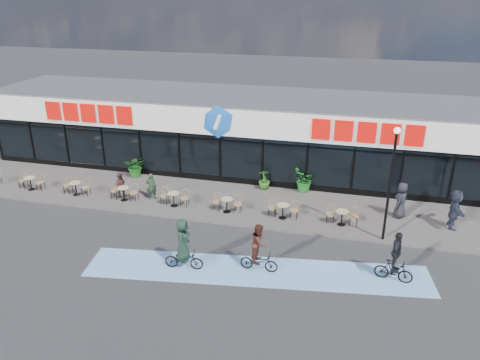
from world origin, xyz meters
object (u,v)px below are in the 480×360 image
at_px(lamp_post, 391,176).
at_px(potted_plant_mid, 264,180).
at_px(patron_left, 151,186).
at_px(pedestrian_b, 455,209).
at_px(potted_plant_right, 304,180).
at_px(cyclist_b, 395,260).
at_px(patron_right, 120,185).
at_px(pedestrian_a, 401,200).
at_px(cyclist_a, 259,252).
at_px(potted_plant_left, 136,166).

height_order(lamp_post, potted_plant_mid, lamp_post).
xyz_separation_m(lamp_post, patron_left, (-11.99, 1.46, -2.39)).
distance_m(lamp_post, pedestrian_b, 4.34).
height_order(potted_plant_right, cyclist_b, cyclist_b).
bearing_deg(pedestrian_b, patron_right, 91.48).
height_order(pedestrian_a, pedestrian_b, pedestrian_b).
height_order(potted_plant_right, patron_left, patron_left).
height_order(potted_plant_right, cyclist_a, cyclist_a).
xyz_separation_m(potted_plant_left, patron_left, (2.23, -2.73, 0.08)).
relative_size(potted_plant_mid, potted_plant_right, 0.84).
bearing_deg(lamp_post, patron_left, 173.06).
relative_size(potted_plant_right, pedestrian_b, 0.70).
relative_size(potted_plant_left, patron_right, 0.95).
height_order(patron_right, cyclist_a, cyclist_a).
bearing_deg(pedestrian_a, patron_left, -65.65).
bearing_deg(cyclist_b, pedestrian_b, 59.93).
distance_m(potted_plant_left, pedestrian_a, 15.17).
bearing_deg(cyclist_a, potted_plant_left, 139.49).
relative_size(potted_plant_right, cyclist_a, 0.64).
relative_size(patron_right, pedestrian_b, 0.72).
bearing_deg(pedestrian_b, patron_left, 91.19).
xyz_separation_m(lamp_post, potted_plant_right, (-4.14, 4.40, -2.45)).
distance_m(potted_plant_mid, cyclist_b, 9.92).
xyz_separation_m(lamp_post, potted_plant_mid, (-6.37, 4.24, -2.56)).
relative_size(potted_plant_left, potted_plant_mid, 1.17).
xyz_separation_m(potted_plant_left, pedestrian_b, (17.44, -2.25, 0.31)).
bearing_deg(pedestrian_b, potted_plant_mid, 75.90).
bearing_deg(patron_left, pedestrian_a, 162.42).
xyz_separation_m(pedestrian_a, cyclist_b, (-0.56, -5.57, -0.10)).
xyz_separation_m(pedestrian_a, pedestrian_b, (2.37, -0.52, 0.05)).
bearing_deg(potted_plant_right, pedestrian_a, -21.19).
height_order(patron_right, pedestrian_b, pedestrian_b).
height_order(potted_plant_mid, pedestrian_a, pedestrian_a).
xyz_separation_m(lamp_post, cyclist_a, (-5.00, -3.69, -2.35)).
distance_m(lamp_post, cyclist_b, 3.88).
bearing_deg(potted_plant_left, lamp_post, -16.43).
relative_size(potted_plant_mid, cyclist_a, 0.54).
height_order(potted_plant_left, pedestrian_b, pedestrian_b).
bearing_deg(pedestrian_a, potted_plant_right, -91.32).
bearing_deg(pedestrian_b, lamp_post, 120.55).
xyz_separation_m(potted_plant_right, patron_right, (-9.63, -3.08, 0.02)).
xyz_separation_m(potted_plant_right, pedestrian_a, (4.98, -1.93, 0.24)).
height_order(patron_left, cyclist_b, cyclist_b).
relative_size(patron_left, cyclist_b, 0.69).
bearing_deg(lamp_post, potted_plant_mid, 146.34).
bearing_deg(potted_plant_right, lamp_post, -46.76).
height_order(potted_plant_right, pedestrian_b, pedestrian_b).
bearing_deg(patron_left, potted_plant_left, -72.82).
relative_size(potted_plant_left, potted_plant_right, 0.98).
bearing_deg(potted_plant_left, pedestrian_b, -7.34).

